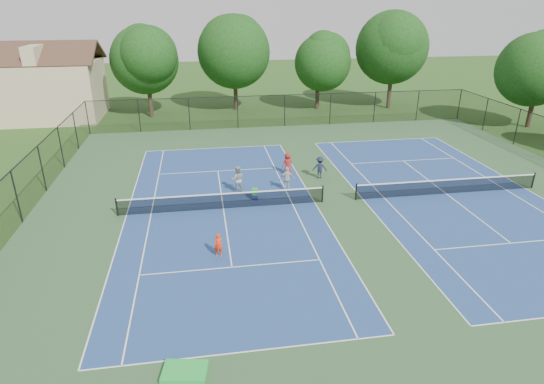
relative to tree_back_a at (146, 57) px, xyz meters
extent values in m
plane|color=#234716|center=(13.00, -24.00, -6.04)|extent=(140.00, 140.00, 0.00)
cube|color=#2F532F|center=(13.00, -24.00, -6.03)|extent=(36.00, 36.00, 0.01)
cube|color=navy|center=(6.00, -24.00, -6.03)|extent=(10.97, 23.77, 0.00)
cube|color=white|center=(6.00, -12.11, -6.02)|extent=(10.97, 0.06, 0.00)
cube|color=white|center=(6.00, -35.88, -6.02)|extent=(10.97, 0.06, 0.00)
cube|color=white|center=(0.52, -24.00, -6.02)|extent=(0.06, 23.77, 0.00)
cube|color=white|center=(11.48, -24.00, -6.02)|extent=(0.06, 23.77, 0.00)
cube|color=white|center=(1.88, -24.00, -6.02)|extent=(0.06, 23.77, 0.00)
cube|color=white|center=(10.12, -24.00, -6.02)|extent=(0.06, 23.77, 0.00)
cube|color=white|center=(6.00, -17.60, -6.02)|extent=(8.23, 0.06, 0.00)
cube|color=white|center=(6.00, -30.40, -6.02)|extent=(8.23, 0.06, 0.00)
cube|color=white|center=(6.00, -24.00, -6.02)|extent=(0.06, 12.80, 0.00)
cylinder|color=black|center=(0.05, -24.00, -5.50)|extent=(0.10, 0.10, 1.07)
cylinder|color=black|center=(11.95, -24.00, -5.50)|extent=(0.10, 0.10, 1.07)
cube|color=black|center=(6.00, -24.00, -5.57)|extent=(11.90, 0.01, 0.90)
cube|color=white|center=(6.00, -24.00, -5.09)|extent=(11.90, 0.04, 0.07)
cube|color=navy|center=(20.00, -24.00, -6.03)|extent=(10.97, 23.77, 0.00)
cube|color=white|center=(20.00, -12.11, -6.02)|extent=(10.97, 0.06, 0.00)
cube|color=white|center=(14.52, -24.00, -6.02)|extent=(0.06, 23.77, 0.00)
cube|color=white|center=(25.48, -24.00, -6.02)|extent=(0.06, 23.77, 0.00)
cube|color=white|center=(15.88, -24.00, -6.02)|extent=(0.06, 23.77, 0.00)
cube|color=white|center=(24.12, -24.00, -6.02)|extent=(0.06, 23.77, 0.00)
cube|color=white|center=(20.00, -17.60, -6.02)|extent=(8.23, 0.06, 0.00)
cube|color=white|center=(20.00, -30.40, -6.02)|extent=(8.23, 0.06, 0.00)
cube|color=white|center=(20.00, -24.00, -6.02)|extent=(0.06, 12.80, 0.00)
cylinder|color=black|center=(14.05, -24.00, -5.50)|extent=(0.10, 0.10, 1.07)
cylinder|color=black|center=(25.95, -24.00, -5.50)|extent=(0.10, 0.10, 1.07)
cube|color=black|center=(20.00, -24.00, -5.57)|extent=(11.90, 0.01, 0.90)
cube|color=white|center=(20.00, -24.00, -5.09)|extent=(11.90, 0.04, 0.07)
cylinder|color=black|center=(-5.00, -6.00, -4.54)|extent=(0.08, 0.08, 3.00)
cylinder|color=black|center=(-0.50, -6.00, -4.54)|extent=(0.08, 0.08, 3.00)
cylinder|color=black|center=(4.00, -6.00, -4.54)|extent=(0.08, 0.08, 3.00)
cylinder|color=black|center=(8.50, -6.00, -4.54)|extent=(0.08, 0.08, 3.00)
cylinder|color=black|center=(13.00, -6.00, -4.54)|extent=(0.08, 0.08, 3.00)
cylinder|color=black|center=(17.50, -6.00, -4.54)|extent=(0.08, 0.08, 3.00)
cylinder|color=black|center=(22.00, -6.00, -4.54)|extent=(0.08, 0.08, 3.00)
cylinder|color=black|center=(26.50, -6.00, -4.54)|extent=(0.08, 0.08, 3.00)
cylinder|color=black|center=(31.00, -6.00, -4.54)|extent=(0.08, 0.08, 3.00)
cylinder|color=black|center=(-5.00, -24.00, -4.54)|extent=(0.08, 0.08, 3.00)
cylinder|color=black|center=(-5.00, -19.50, -4.54)|extent=(0.08, 0.08, 3.00)
cylinder|color=black|center=(31.00, -15.00, -4.54)|extent=(0.08, 0.08, 3.00)
cylinder|color=black|center=(-5.00, -15.00, -4.54)|extent=(0.08, 0.08, 3.00)
cylinder|color=black|center=(31.00, -10.50, -4.54)|extent=(0.08, 0.08, 3.00)
cylinder|color=black|center=(-5.00, -10.50, -4.54)|extent=(0.08, 0.08, 3.00)
cube|color=black|center=(13.00, -6.00, -4.54)|extent=(36.00, 0.01, 3.00)
cube|color=black|center=(13.00, -6.00, -3.04)|extent=(36.00, 0.05, 0.05)
cube|color=black|center=(-5.00, -24.00, -4.54)|extent=(0.01, 36.00, 3.00)
cube|color=black|center=(-5.00, -24.00, -3.04)|extent=(0.05, 36.00, 0.05)
cylinder|color=#2D2116|center=(0.00, 0.00, -4.15)|extent=(0.44, 0.44, 3.78)
sphere|color=#0F3811|center=(0.00, 0.00, -0.39)|extent=(6.80, 6.80, 6.80)
sphere|color=#0F3811|center=(0.00, 0.00, 0.28)|extent=(5.58, 5.58, 5.58)
sphere|color=#0F3811|center=(0.00, 0.00, 0.94)|extent=(4.35, 4.35, 4.35)
cylinder|color=#2D2116|center=(9.00, 2.00, -3.97)|extent=(0.44, 0.44, 4.14)
sphere|color=#0F3811|center=(9.00, 2.00, 0.19)|extent=(7.60, 7.60, 7.60)
sphere|color=#0F3811|center=(9.00, 2.00, 0.82)|extent=(6.23, 6.23, 6.23)
sphere|color=#0F3811|center=(9.00, 2.00, 1.44)|extent=(4.86, 4.86, 4.86)
cylinder|color=#2D2116|center=(18.00, 1.00, -4.33)|extent=(0.44, 0.44, 3.42)
sphere|color=#0F3811|center=(18.00, 1.00, -0.97)|extent=(6.00, 6.00, 6.00)
sphere|color=#0F3811|center=(18.00, 1.00, -0.27)|extent=(4.92, 4.92, 4.92)
sphere|color=#0F3811|center=(18.00, 1.00, 0.44)|extent=(3.84, 3.84, 3.84)
cylinder|color=#2D2116|center=(26.00, 0.00, -3.88)|extent=(0.44, 0.44, 4.32)
sphere|color=#0F3811|center=(26.00, 0.00, 0.43)|extent=(7.80, 7.80, 7.80)
sphere|color=#0F3811|center=(26.00, 0.00, 1.04)|extent=(6.40, 6.40, 6.40)
sphere|color=#0F3811|center=(26.00, 0.00, 1.65)|extent=(4.99, 4.99, 4.99)
cylinder|color=#2D2116|center=(36.00, -10.00, -4.24)|extent=(0.44, 0.44, 3.60)
sphere|color=#0F3811|center=(36.00, -10.00, -0.62)|extent=(6.60, 6.60, 6.60)
sphere|color=#0F3811|center=(36.00, -10.00, 0.05)|extent=(5.41, 5.41, 5.41)
sphere|color=#0F3811|center=(36.00, -10.00, 0.72)|extent=(4.22, 4.22, 4.22)
cube|color=tan|center=(-10.00, 1.00, -3.24)|extent=(10.00, 8.00, 5.60)
cube|color=tan|center=(-10.00, 1.00, 0.44)|extent=(1.20, 8.00, 1.76)
cube|color=#422B1E|center=(-10.00, -1.00, 0.54)|extent=(10.80, 4.10, 2.15)
cube|color=#422B1E|center=(-10.00, 3.00, 0.54)|extent=(10.80, 4.10, 2.15)
imported|color=#F33310|center=(5.47, -29.31, -5.44)|extent=(0.47, 0.34, 1.20)
imported|color=#9B9B9D|center=(7.06, -21.61, -5.18)|extent=(0.85, 0.67, 1.72)
imported|color=silver|center=(10.21, -21.84, -5.24)|extent=(0.95, 0.44, 1.60)
imported|color=#191E38|center=(12.81, -20.05, -5.27)|extent=(1.11, 0.83, 1.53)
imported|color=maroon|center=(10.79, -18.92, -5.27)|extent=(0.86, 0.69, 1.54)
cube|color=navy|center=(8.00, -22.89, -5.89)|extent=(0.40, 0.37, 0.29)
cube|color=green|center=(8.00, -22.89, -5.55)|extent=(0.37, 0.32, 0.41)
cube|color=green|center=(3.99, -36.58, -5.93)|extent=(1.58, 1.18, 0.19)
camera|label=1|loc=(4.99, -48.19, 5.22)|focal=30.00mm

